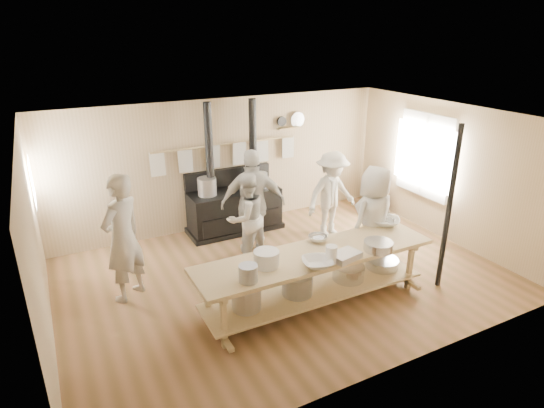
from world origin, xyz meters
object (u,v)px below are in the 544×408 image
stove (234,206)px  roasting_pan (345,256)px  chair (376,200)px  cook_right (253,204)px  prep_table (315,273)px  cook_center (373,220)px  cook_far_left (123,238)px  cook_left (246,218)px  cook_by_window (332,195)px

stove → roasting_pan: 3.38m
chair → cook_right: bearing=-146.2°
stove → prep_table: (-0.00, -3.02, -0.00)m
prep_table → cook_center: 1.55m
cook_far_left → cook_right: cook_far_left is taller
cook_left → chair: (3.46, 0.71, -0.52)m
stove → cook_by_window: stove is taller
stove → chair: stove is taller
cook_far_left → chair: cook_far_left is taller
cook_right → chair: bearing=-151.2°
prep_table → cook_far_left: (-2.39, 1.48, 0.46)m
roasting_pan → chair: bearing=43.9°
prep_table → chair: bearing=37.8°
cook_left → cook_center: 2.14m
cook_by_window → stove: bearing=140.3°
stove → chair: (3.16, -0.56, -0.24)m
prep_table → cook_right: (-0.08, 1.90, 0.45)m
cook_by_window → chair: bearing=13.8°
cook_left → stove: bearing=-119.2°
cook_far_left → cook_by_window: bearing=149.9°
cook_by_window → cook_left: bearing=-179.7°
cook_left → cook_by_window: size_ratio=0.94×
cook_far_left → roasting_pan: cook_far_left is taller
stove → cook_left: bearing=-103.3°
cook_left → cook_right: bearing=-159.7°
stove → chair: size_ratio=2.78×
stove → cook_far_left: bearing=-147.3°
cook_right → roasting_pan: (0.35, -2.23, -0.07)m
prep_table → chair: 4.02m
chair → roasting_pan: roasting_pan is taller
cook_center → roasting_pan: 1.41m
cook_right → cook_by_window: cook_right is taller
chair → cook_center: bearing=-107.2°
stove → cook_left: (-0.30, -1.27, 0.28)m
stove → prep_table: stove is taller
cook_right → cook_by_window: bearing=-160.3°
chair → roasting_pan: 4.07m
cook_left → roasting_pan: cook_left is taller
stove → cook_right: bearing=-94.4°
cook_by_window → cook_center: bearing=-101.3°
cook_center → cook_far_left: bearing=-25.3°
cook_left → roasting_pan: size_ratio=3.82×
cook_by_window → chair: cook_by_window is taller
cook_left → cook_by_window: bearing=169.3°
cook_far_left → cook_left: (2.09, 0.26, -0.18)m
stove → cook_right: (-0.08, -1.11, 0.45)m
cook_by_window → chair: (1.58, 0.54, -0.57)m
cook_far_left → cook_right: bearing=154.0°
cook_left → roasting_pan: 2.15m
cook_far_left → cook_left: 2.11m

